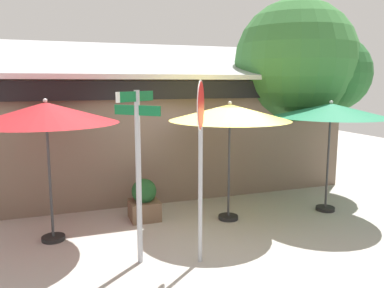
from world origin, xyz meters
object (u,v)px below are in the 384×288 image
Objects in this scene: shade_tree at (302,64)px; stop_sign at (201,136)px; street_sign_post at (138,159)px; patio_umbrella_crimson_left at (46,114)px; sidewalk_planter at (144,201)px; patio_umbrella_forest_green_right at (331,111)px; patio_umbrella_mustard_center at (230,113)px.

stop_sign is at bearing -141.26° from shade_tree.
patio_umbrella_crimson_left is (-1.39, 1.46, 0.66)m from street_sign_post.
patio_umbrella_forest_green_right is at bearing -11.28° from sidewalk_planter.
patio_umbrella_mustard_center is 1.00× the size of patio_umbrella_forest_green_right.
stop_sign reaches higher than sidewalk_planter.
stop_sign reaches higher than patio_umbrella_crimson_left.
patio_umbrella_forest_green_right is (2.44, -0.22, 0.00)m from patio_umbrella_mustard_center.
sidewalk_planter is at bearing 160.82° from patio_umbrella_mustard_center.
stop_sign is at bearing -127.58° from patio_umbrella_mustard_center.
street_sign_post is 3.15× the size of sidewalk_planter.
patio_umbrella_crimson_left is at bearing 143.07° from stop_sign.
shade_tree reaches higher than sidewalk_planter.
patio_umbrella_mustard_center is 2.85× the size of sidewalk_planter.
shade_tree reaches higher than patio_umbrella_crimson_left.
sidewalk_planter is at bearing 15.98° from patio_umbrella_crimson_left.
street_sign_post is 1.11× the size of patio_umbrella_forest_green_right.
patio_umbrella_mustard_center is at bearing -19.18° from sidewalk_planter.
street_sign_post is at bearing -46.40° from patio_umbrella_crimson_left.
stop_sign is 3.32× the size of sidewalk_planter.
sidewalk_planter is (-0.45, 2.32, -1.73)m from stop_sign.
sidewalk_planter is at bearing -166.38° from shade_tree.
stop_sign is 1.17× the size of patio_umbrella_forest_green_right.
shade_tree is (3.03, 1.77, 1.15)m from patio_umbrella_mustard_center.
sidewalk_planter is (-1.76, 0.61, -1.94)m from patio_umbrella_mustard_center.
patio_umbrella_mustard_center is at bearing -149.63° from shade_tree.
patio_umbrella_mustard_center is 3.69m from shade_tree.
sidewalk_planter is (-4.79, -1.16, -3.09)m from shade_tree.
patio_umbrella_crimson_left is 2.97× the size of sidewalk_planter.
stop_sign reaches higher than patio_umbrella_forest_green_right.
patio_umbrella_mustard_center is 2.45m from patio_umbrella_forest_green_right.
patio_umbrella_crimson_left is at bearing -164.02° from sidewalk_planter.
stop_sign is 4.04m from patio_umbrella_forest_green_right.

